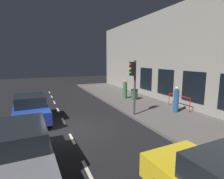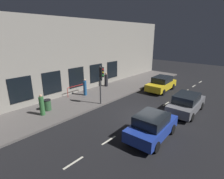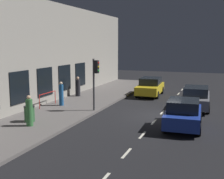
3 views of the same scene
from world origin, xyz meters
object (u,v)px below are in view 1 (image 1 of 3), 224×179
object	(u,v)px
parked_car_2	(31,109)
pedestrian_1	(125,90)
parked_car_0	(20,151)
traffic_light	(133,77)
pedestrian_2	(176,100)
trash_bin	(134,94)

from	to	relation	value
parked_car_2	pedestrian_1	distance (m)	8.31
parked_car_0	parked_car_2	world-z (taller)	same
parked_car_0	parked_car_2	size ratio (longest dim) A/B	1.14
traffic_light	pedestrian_2	world-z (taller)	traffic_light
traffic_light	parked_car_2	size ratio (longest dim) A/B	0.87
parked_car_2	trash_bin	world-z (taller)	parked_car_2
traffic_light	parked_car_0	distance (m)	7.32
parked_car_0	pedestrian_1	size ratio (longest dim) A/B	2.69
traffic_light	pedestrian_2	size ratio (longest dim) A/B	2.00
parked_car_0	pedestrian_1	bearing A→B (deg)	-136.52
parked_car_0	pedestrian_1	xyz separation A→B (m)	(7.98, 8.19, 0.13)
pedestrian_2	parked_car_0	bearing A→B (deg)	104.08
pedestrian_1	pedestrian_2	distance (m)	5.31
parked_car_2	pedestrian_2	world-z (taller)	pedestrian_2
traffic_light	parked_car_2	bearing A→B (deg)	165.13
pedestrian_2	trash_bin	bearing A→B (deg)	3.06
parked_car_0	pedestrian_2	world-z (taller)	pedestrian_2
pedestrian_1	trash_bin	bearing A→B (deg)	92.65
parked_car_0	pedestrian_2	xyz separation A→B (m)	(9.09, 3.00, 0.16)
trash_bin	parked_car_2	bearing A→B (deg)	-164.40
traffic_light	pedestrian_1	xyz separation A→B (m)	(1.86, 4.59, -1.65)
pedestrian_1	parked_car_0	bearing A→B (deg)	11.32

